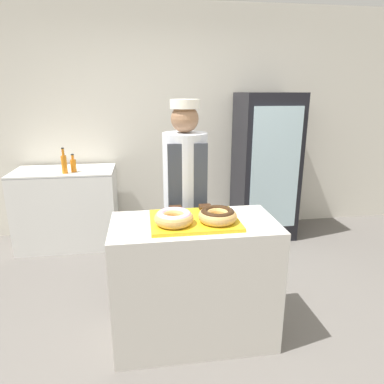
{
  "coord_description": "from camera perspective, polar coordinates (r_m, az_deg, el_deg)",
  "views": [
    {
      "loc": [
        -0.32,
        -2.1,
        1.72
      ],
      "look_at": [
        0.0,
        0.1,
        1.06
      ],
      "focal_mm": 32.0,
      "sensor_mm": 36.0,
      "label": 1
    }
  ],
  "objects": [
    {
      "name": "chest_freezer",
      "position": [
        4.15,
        -20.0,
        -2.45
      ],
      "size": [
        1.08,
        0.6,
        0.89
      ],
      "color": "white",
      "rests_on": "ground_plane"
    },
    {
      "name": "donut_light_glaze",
      "position": [
        2.17,
        -3.03,
        -4.22
      ],
      "size": [
        0.25,
        0.25,
        0.08
      ],
      "color": "tan",
      "rests_on": "serving_tray"
    },
    {
      "name": "serving_tray",
      "position": [
        2.28,
        0.37,
        -4.76
      ],
      "size": [
        0.58,
        0.44,
        0.02
      ],
      "color": "yellow",
      "rests_on": "display_counter"
    },
    {
      "name": "beverage_fridge",
      "position": [
        4.2,
        12.08,
        4.2
      ],
      "size": [
        0.67,
        0.65,
        1.71
      ],
      "color": "black",
      "rests_on": "ground_plane"
    },
    {
      "name": "brownie_back_right",
      "position": [
        2.44,
        2.24,
        -2.6
      ],
      "size": [
        0.08,
        0.08,
        0.03
      ],
      "color": "#382111",
      "rests_on": "serving_tray"
    },
    {
      "name": "ground_plane",
      "position": [
        2.73,
        0.33,
        -22.56
      ],
      "size": [
        14.0,
        14.0,
        0.0
      ],
      "primitive_type": "plane",
      "color": "#66605B"
    },
    {
      "name": "brownie_back_left",
      "position": [
        2.41,
        -2.73,
        -2.84
      ],
      "size": [
        0.08,
        0.08,
        0.03
      ],
      "color": "#382111",
      "rests_on": "serving_tray"
    },
    {
      "name": "bottle_orange",
      "position": [
        3.89,
        -19.17,
        4.28
      ],
      "size": [
        0.06,
        0.06,
        0.19
      ],
      "color": "orange",
      "rests_on": "chest_freezer"
    },
    {
      "name": "display_counter",
      "position": [
        2.48,
        0.35,
        -14.59
      ],
      "size": [
        1.11,
        0.57,
        0.88
      ],
      "color": "beige",
      "rests_on": "ground_plane"
    },
    {
      "name": "baker_person",
      "position": [
        2.83,
        -1.12,
        -0.83
      ],
      "size": [
        0.36,
        0.36,
        1.66
      ],
      "color": "#4C4C51",
      "rests_on": "ground_plane"
    },
    {
      "name": "bottle_orange_b",
      "position": [
        3.84,
        -20.54,
        4.47
      ],
      "size": [
        0.06,
        0.06,
        0.27
      ],
      "color": "orange",
      "rests_on": "chest_freezer"
    },
    {
      "name": "wall_back",
      "position": [
        4.26,
        -4.06,
        11.42
      ],
      "size": [
        8.0,
        0.06,
        2.7
      ],
      "color": "silver",
      "rests_on": "ground_plane"
    },
    {
      "name": "donut_chocolate_glaze",
      "position": [
        2.22,
        4.28,
        -3.84
      ],
      "size": [
        0.25,
        0.25,
        0.08
      ],
      "color": "tan",
      "rests_on": "serving_tray"
    }
  ]
}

